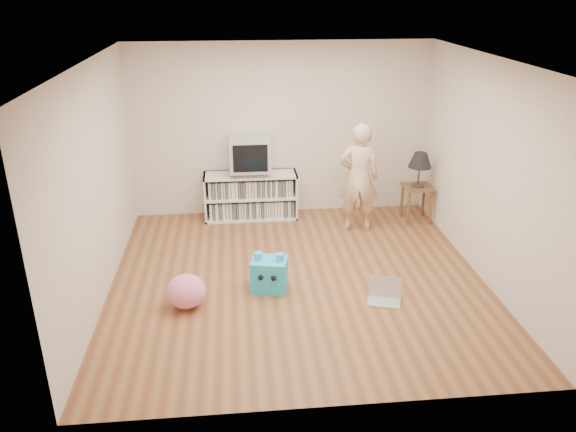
% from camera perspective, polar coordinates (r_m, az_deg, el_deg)
% --- Properties ---
extents(ground, '(4.50, 4.50, 0.00)m').
position_cam_1_polar(ground, '(6.92, 1.00, -6.40)').
color(ground, brown).
rests_on(ground, ground).
extents(walls, '(4.52, 4.52, 2.60)m').
position_cam_1_polar(walls, '(6.39, 1.08, 3.84)').
color(walls, beige).
rests_on(walls, ground).
extents(ceiling, '(4.50, 4.50, 0.01)m').
position_cam_1_polar(ceiling, '(6.09, 1.17, 15.49)').
color(ceiling, white).
rests_on(ceiling, walls).
extents(media_unit, '(1.40, 0.45, 0.70)m').
position_cam_1_polar(media_unit, '(8.59, -3.80, 2.10)').
color(media_unit, white).
rests_on(media_unit, ground).
extents(dvd_deck, '(0.45, 0.35, 0.07)m').
position_cam_1_polar(dvd_deck, '(8.44, -3.86, 4.51)').
color(dvd_deck, gray).
rests_on(dvd_deck, media_unit).
extents(crt_tv, '(0.60, 0.53, 0.50)m').
position_cam_1_polar(crt_tv, '(8.36, -3.91, 6.36)').
color(crt_tv, '#A9A9AE').
rests_on(crt_tv, dvd_deck).
extents(side_table, '(0.42, 0.42, 0.55)m').
position_cam_1_polar(side_table, '(8.64, 12.96, 2.14)').
color(side_table, brown).
rests_on(side_table, ground).
extents(table_lamp, '(0.34, 0.34, 0.52)m').
position_cam_1_polar(table_lamp, '(8.47, 13.27, 5.47)').
color(table_lamp, '#333333').
rests_on(table_lamp, side_table).
extents(person, '(0.62, 0.44, 1.59)m').
position_cam_1_polar(person, '(8.05, 7.18, 3.89)').
color(person, beige).
rests_on(person, ground).
extents(laptop, '(0.44, 0.39, 0.25)m').
position_cam_1_polar(laptop, '(6.56, 9.78, -7.84)').
color(laptop, silver).
rests_on(laptop, ground).
extents(playing_cards, '(0.08, 0.10, 0.02)m').
position_cam_1_polar(playing_cards, '(6.86, 9.70, -6.95)').
color(playing_cards, '#435FB4').
rests_on(playing_cards, ground).
extents(plush_blue, '(0.46, 0.41, 0.47)m').
position_cam_1_polar(plush_blue, '(6.62, -1.91, -5.89)').
color(plush_blue, '#23BAFF').
rests_on(plush_blue, ground).
extents(plush_pink, '(0.49, 0.49, 0.37)m').
position_cam_1_polar(plush_pink, '(6.39, -10.29, -7.55)').
color(plush_pink, pink).
rests_on(plush_pink, ground).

